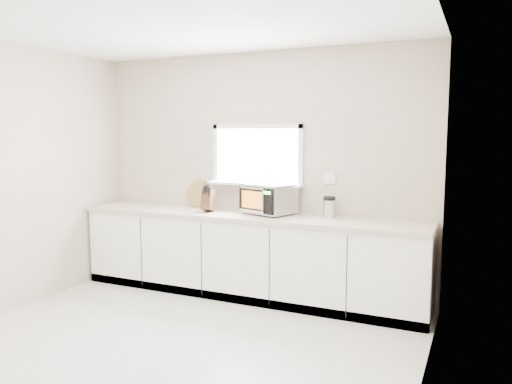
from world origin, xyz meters
The scene contains 8 objects.
ground centered at (0.00, 0.00, 0.00)m, with size 4.00×4.00×0.00m, color beige.
back_wall centered at (0.00, 2.00, 1.36)m, with size 4.00×0.17×2.70m.
cabinets centered at (0.00, 1.70, 0.44)m, with size 3.92×0.60×0.88m, color white.
countertop centered at (0.00, 1.69, 0.90)m, with size 3.92×0.64×0.04m, color beige.
microwave centered at (0.21, 1.81, 1.09)m, with size 0.62×0.55×0.33m.
knife_block centered at (-0.46, 1.66, 1.06)m, with size 0.14×0.24×0.33m.
cutting_board centered at (-0.75, 1.94, 1.08)m, with size 0.32×0.32×0.02m, color olive.
coffee_grinder centered at (0.88, 1.87, 1.03)m, with size 0.15×0.15×0.22m.
Camera 1 is at (2.33, -3.16, 1.79)m, focal length 35.00 mm.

